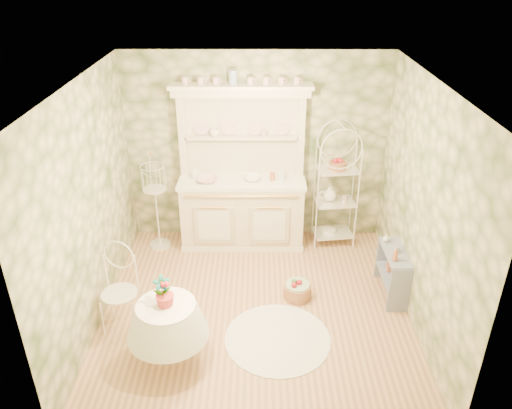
{
  "coord_description": "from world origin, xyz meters",
  "views": [
    {
      "loc": [
        0.02,
        -4.73,
        3.87
      ],
      "look_at": [
        0.0,
        0.5,
        1.15
      ],
      "focal_mm": 35.0,
      "sensor_mm": 36.0,
      "label": 1
    }
  ],
  "objects_px": {
    "cafe_chair": "(120,298)",
    "floor_basket": "(297,289)",
    "side_shelf": "(392,272)",
    "round_table": "(169,332)",
    "kitchen_dresser": "(242,170)",
    "bakers_rack": "(336,184)",
    "birdcage_stand": "(156,202)"
  },
  "relations": [
    {
      "from": "round_table",
      "to": "cafe_chair",
      "type": "xyz_separation_m",
      "value": [
        -0.62,
        0.52,
        0.02
      ]
    },
    {
      "from": "round_table",
      "to": "side_shelf",
      "type": "bearing_deg",
      "value": 23.84
    },
    {
      "from": "birdcage_stand",
      "to": "cafe_chair",
      "type": "bearing_deg",
      "value": -93.95
    },
    {
      "from": "side_shelf",
      "to": "birdcage_stand",
      "type": "height_order",
      "value": "birdcage_stand"
    },
    {
      "from": "bakers_rack",
      "to": "round_table",
      "type": "height_order",
      "value": "bakers_rack"
    },
    {
      "from": "side_shelf",
      "to": "round_table",
      "type": "height_order",
      "value": "round_table"
    },
    {
      "from": "cafe_chair",
      "to": "bakers_rack",
      "type": "bearing_deg",
      "value": 47.4
    },
    {
      "from": "kitchen_dresser",
      "to": "floor_basket",
      "type": "relative_size",
      "value": 6.31
    },
    {
      "from": "round_table",
      "to": "kitchen_dresser",
      "type": "bearing_deg",
      "value": 73.63
    },
    {
      "from": "cafe_chair",
      "to": "floor_basket",
      "type": "height_order",
      "value": "cafe_chair"
    },
    {
      "from": "birdcage_stand",
      "to": "floor_basket",
      "type": "relative_size",
      "value": 3.94
    },
    {
      "from": "side_shelf",
      "to": "round_table",
      "type": "xyz_separation_m",
      "value": [
        -2.56,
        -1.13,
        0.05
      ]
    },
    {
      "from": "side_shelf",
      "to": "round_table",
      "type": "distance_m",
      "value": 2.8
    },
    {
      "from": "floor_basket",
      "to": "round_table",
      "type": "bearing_deg",
      "value": -143.14
    },
    {
      "from": "cafe_chair",
      "to": "floor_basket",
      "type": "distance_m",
      "value": 2.11
    },
    {
      "from": "kitchen_dresser",
      "to": "cafe_chair",
      "type": "xyz_separation_m",
      "value": [
        -1.31,
        -1.82,
        -0.76
      ]
    },
    {
      "from": "bakers_rack",
      "to": "cafe_chair",
      "type": "xyz_separation_m",
      "value": [
        -2.62,
        -1.84,
        -0.54
      ]
    },
    {
      "from": "kitchen_dresser",
      "to": "round_table",
      "type": "bearing_deg",
      "value": -106.37
    },
    {
      "from": "round_table",
      "to": "floor_basket",
      "type": "relative_size",
      "value": 1.99
    },
    {
      "from": "birdcage_stand",
      "to": "floor_basket",
      "type": "bearing_deg",
      "value": -31.86
    },
    {
      "from": "side_shelf",
      "to": "cafe_chair",
      "type": "relative_size",
      "value": 0.96
    },
    {
      "from": "birdcage_stand",
      "to": "kitchen_dresser",
      "type": "bearing_deg",
      "value": 5.25
    },
    {
      "from": "birdcage_stand",
      "to": "floor_basket",
      "type": "distance_m",
      "value": 2.32
    },
    {
      "from": "side_shelf",
      "to": "cafe_chair",
      "type": "xyz_separation_m",
      "value": [
        -3.19,
        -0.61,
        0.07
      ]
    },
    {
      "from": "side_shelf",
      "to": "cafe_chair",
      "type": "distance_m",
      "value": 3.24
    },
    {
      "from": "kitchen_dresser",
      "to": "floor_basket",
      "type": "height_order",
      "value": "kitchen_dresser"
    },
    {
      "from": "bakers_rack",
      "to": "floor_basket",
      "type": "height_order",
      "value": "bakers_rack"
    },
    {
      "from": "round_table",
      "to": "cafe_chair",
      "type": "relative_size",
      "value": 0.94
    },
    {
      "from": "kitchen_dresser",
      "to": "floor_basket",
      "type": "xyz_separation_m",
      "value": [
        0.71,
        -1.29,
        -1.03
      ]
    },
    {
      "from": "bakers_rack",
      "to": "birdcage_stand",
      "type": "relative_size",
      "value": 1.3
    },
    {
      "from": "round_table",
      "to": "birdcage_stand",
      "type": "bearing_deg",
      "value": 102.75
    },
    {
      "from": "side_shelf",
      "to": "cafe_chair",
      "type": "bearing_deg",
      "value": -172.79
    }
  ]
}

